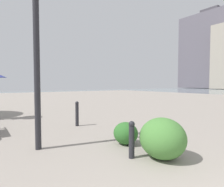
# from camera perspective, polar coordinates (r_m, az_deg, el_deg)

# --- Properties ---
(building_highrise) EXTENTS (17.55, 13.42, 27.68)m
(building_highrise) POSITION_cam_1_polar(r_m,az_deg,el_deg) (79.53, 26.85, 10.77)
(building_highrise) COLOR #5B5660
(building_highrise) RESTS_ON ground
(lamppost) EXTENTS (0.98, 0.28, 4.04)m
(lamppost) POSITION_cam_1_polar(r_m,az_deg,el_deg) (5.01, -21.19, 15.85)
(lamppost) COLOR #232328
(lamppost) RESTS_ON ground
(bollard_near) EXTENTS (0.13, 0.13, 0.78)m
(bollard_near) POSITION_cam_1_polar(r_m,az_deg,el_deg) (4.19, 5.74, -12.97)
(bollard_near) COLOR #232328
(bollard_near) RESTS_ON ground
(bollard_mid) EXTENTS (0.13, 0.13, 0.90)m
(bollard_mid) POSITION_cam_1_polar(r_m,az_deg,el_deg) (7.29, -10.14, -5.64)
(bollard_mid) COLOR #232328
(bollard_mid) RESTS_ON ground
(shrub_low) EXTENTS (1.00, 0.90, 0.85)m
(shrub_low) POSITION_cam_1_polar(r_m,az_deg,el_deg) (4.27, 14.48, -12.48)
(shrub_low) COLOR #477F38
(shrub_low) RESTS_ON ground
(shrub_round) EXTENTS (0.67, 0.60, 0.57)m
(shrub_round) POSITION_cam_1_polar(r_m,az_deg,el_deg) (5.11, 3.99, -11.45)
(shrub_round) COLOR #2D6628
(shrub_round) RESTS_ON ground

